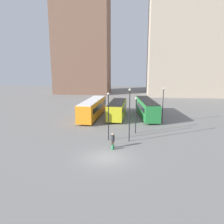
{
  "coord_description": "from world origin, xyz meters",
  "views": [
    {
      "loc": [
        2.92,
        -20.46,
        9.13
      ],
      "look_at": [
        -0.68,
        11.42,
        2.33
      ],
      "focal_mm": 35.0,
      "sensor_mm": 36.0,
      "label": 1
    }
  ],
  "objects_px": {
    "bus_2": "(147,108)",
    "lamp_post_3": "(108,113)",
    "traveler": "(113,139)",
    "lamp_post_2": "(136,112)",
    "bus_1": "(117,109)",
    "lamp_post_0": "(163,103)",
    "bus_0": "(93,108)",
    "lamp_post_1": "(130,111)",
    "suitcase": "(113,147)"
  },
  "relations": [
    {
      "from": "bus_2",
      "to": "lamp_post_3",
      "type": "bearing_deg",
      "value": 150.63
    },
    {
      "from": "bus_2",
      "to": "lamp_post_1",
      "type": "xyz_separation_m",
      "value": [
        -2.67,
        -13.54,
        2.07
      ]
    },
    {
      "from": "bus_2",
      "to": "lamp_post_1",
      "type": "bearing_deg",
      "value": 161.01
    },
    {
      "from": "bus_2",
      "to": "traveler",
      "type": "distance_m",
      "value": 16.57
    },
    {
      "from": "bus_2",
      "to": "lamp_post_1",
      "type": "relative_size",
      "value": 1.81
    },
    {
      "from": "bus_1",
      "to": "lamp_post_2",
      "type": "bearing_deg",
      "value": -158.0
    },
    {
      "from": "lamp_post_0",
      "to": "bus_1",
      "type": "bearing_deg",
      "value": 157.87
    },
    {
      "from": "bus_1",
      "to": "suitcase",
      "type": "xyz_separation_m",
      "value": [
        0.88,
        -15.26,
        -1.3
      ]
    },
    {
      "from": "lamp_post_0",
      "to": "lamp_post_2",
      "type": "bearing_deg",
      "value": -125.78
    },
    {
      "from": "bus_1",
      "to": "lamp_post_0",
      "type": "relative_size",
      "value": 1.63
    },
    {
      "from": "bus_0",
      "to": "bus_2",
      "type": "xyz_separation_m",
      "value": [
        9.61,
        1.53,
        -0.04
      ]
    },
    {
      "from": "traveler",
      "to": "lamp_post_2",
      "type": "bearing_deg",
      "value": -2.25
    },
    {
      "from": "bus_1",
      "to": "lamp_post_2",
      "type": "relative_size",
      "value": 1.89
    },
    {
      "from": "suitcase",
      "to": "lamp_post_1",
      "type": "relative_size",
      "value": 0.12
    },
    {
      "from": "bus_1",
      "to": "lamp_post_3",
      "type": "bearing_deg",
      "value": -178.48
    },
    {
      "from": "bus_1",
      "to": "lamp_post_1",
      "type": "relative_size",
      "value": 1.45
    },
    {
      "from": "traveler",
      "to": "lamp_post_3",
      "type": "distance_m",
      "value": 3.69
    },
    {
      "from": "lamp_post_1",
      "to": "bus_0",
      "type": "bearing_deg",
      "value": 120.06
    },
    {
      "from": "bus_1",
      "to": "suitcase",
      "type": "bearing_deg",
      "value": -175.19
    },
    {
      "from": "bus_0",
      "to": "lamp_post_0",
      "type": "bearing_deg",
      "value": -100.5
    },
    {
      "from": "bus_2",
      "to": "lamp_post_1",
      "type": "height_order",
      "value": "lamp_post_1"
    },
    {
      "from": "bus_0",
      "to": "traveler",
      "type": "xyz_separation_m",
      "value": [
        5.17,
        -14.42,
        -0.71
      ]
    },
    {
      "from": "bus_0",
      "to": "lamp_post_3",
      "type": "height_order",
      "value": "lamp_post_3"
    },
    {
      "from": "bus_0",
      "to": "lamp_post_1",
      "type": "height_order",
      "value": "lamp_post_1"
    },
    {
      "from": "lamp_post_0",
      "to": "lamp_post_1",
      "type": "relative_size",
      "value": 0.89
    },
    {
      "from": "bus_0",
      "to": "lamp_post_2",
      "type": "bearing_deg",
      "value": -135.76
    },
    {
      "from": "suitcase",
      "to": "lamp_post_1",
      "type": "distance_m",
      "value": 4.87
    },
    {
      "from": "lamp_post_0",
      "to": "lamp_post_3",
      "type": "xyz_separation_m",
      "value": [
        -7.59,
        -9.03,
        0.1
      ]
    },
    {
      "from": "bus_1",
      "to": "suitcase",
      "type": "distance_m",
      "value": 15.34
    },
    {
      "from": "traveler",
      "to": "suitcase",
      "type": "height_order",
      "value": "traveler"
    },
    {
      "from": "lamp_post_0",
      "to": "bus_2",
      "type": "bearing_deg",
      "value": 118.54
    },
    {
      "from": "bus_2",
      "to": "traveler",
      "type": "height_order",
      "value": "bus_2"
    },
    {
      "from": "bus_1",
      "to": "bus_2",
      "type": "distance_m",
      "value": 5.39
    },
    {
      "from": "traveler",
      "to": "suitcase",
      "type": "relative_size",
      "value": 2.18
    },
    {
      "from": "traveler",
      "to": "suitcase",
      "type": "bearing_deg",
      "value": -151.06
    },
    {
      "from": "lamp_post_0",
      "to": "lamp_post_1",
      "type": "xyz_separation_m",
      "value": [
        -5.0,
        -9.25,
        0.38
      ]
    },
    {
      "from": "suitcase",
      "to": "lamp_post_0",
      "type": "distance_m",
      "value": 14.24
    },
    {
      "from": "suitcase",
      "to": "lamp_post_0",
      "type": "relative_size",
      "value": 0.14
    },
    {
      "from": "lamp_post_0",
      "to": "lamp_post_2",
      "type": "xyz_separation_m",
      "value": [
        -4.24,
        -5.88,
        -0.41
      ]
    },
    {
      "from": "bus_2",
      "to": "lamp_post_3",
      "type": "xyz_separation_m",
      "value": [
        -5.25,
        -13.32,
        1.79
      ]
    },
    {
      "from": "suitcase",
      "to": "lamp_post_1",
      "type": "bearing_deg",
      "value": -8.86
    },
    {
      "from": "bus_0",
      "to": "lamp_post_2",
      "type": "relative_size",
      "value": 2.42
    },
    {
      "from": "suitcase",
      "to": "bus_0",
      "type": "bearing_deg",
      "value": 40.81
    },
    {
      "from": "bus_2",
      "to": "lamp_post_2",
      "type": "height_order",
      "value": "lamp_post_2"
    },
    {
      "from": "lamp_post_1",
      "to": "lamp_post_3",
      "type": "bearing_deg",
      "value": 175.19
    },
    {
      "from": "suitcase",
      "to": "lamp_post_1",
      "type": "height_order",
      "value": "lamp_post_1"
    },
    {
      "from": "traveler",
      "to": "lamp_post_0",
      "type": "xyz_separation_m",
      "value": [
        6.78,
        11.66,
        2.36
      ]
    },
    {
      "from": "bus_0",
      "to": "lamp_post_2",
      "type": "height_order",
      "value": "lamp_post_2"
    },
    {
      "from": "bus_0",
      "to": "bus_1",
      "type": "distance_m",
      "value": 4.37
    },
    {
      "from": "traveler",
      "to": "bus_0",
      "type": "bearing_deg",
      "value": 41.2
    }
  ]
}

